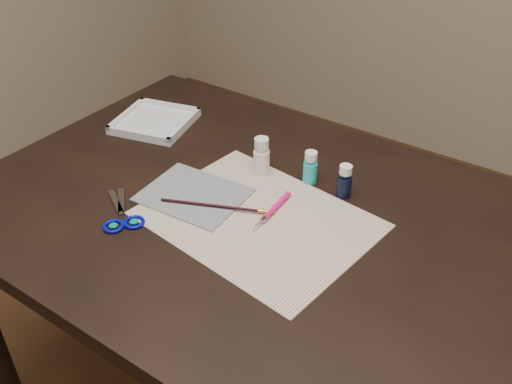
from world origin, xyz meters
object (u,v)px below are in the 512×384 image
Objects in this scene: paper at (258,219)px; scissors at (117,210)px; paint_bottle_navy at (345,181)px; palette_tray at (155,121)px; paint_bottle_white at (261,156)px; paint_bottle_cyan at (310,167)px; canvas at (194,195)px.

scissors is (-0.27, -0.15, 0.00)m from paper.
paper is at bearing -120.74° from scissors.
paint_bottle_navy is (0.11, 0.18, 0.04)m from paper.
scissors is at bearing -58.67° from palette_tray.
paint_bottle_white reaches higher than scissors.
paint_bottle_cyan is at bearing 85.15° from paper.
paper is at bearing -57.97° from paint_bottle_white.
palette_tray is at bearing 179.35° from paint_bottle_navy.
canvas is 0.17m from scissors.
paint_bottle_navy is at bearing -3.81° from paint_bottle_cyan.
paint_bottle_white is 0.53× the size of scissors.
canvas is 2.82× the size of paint_bottle_navy.
palette_tray is (-0.48, 0.19, 0.01)m from paper.
canvas is 2.38× the size of paint_bottle_white.
paint_bottle_navy reaches higher than canvas.
paint_bottle_navy is (0.21, 0.03, -0.01)m from paint_bottle_white.
palette_tray is at bearing 174.82° from paint_bottle_white.
paint_bottle_navy is at bearing 35.09° from canvas.
canvas is 0.34m from paint_bottle_navy.
paint_bottle_white is at bearing 66.86° from canvas.
canvas is at bearing -132.68° from paint_bottle_cyan.
palette_tray is (-0.49, 0.00, -0.03)m from paint_bottle_cyan.
canvas is 1.27× the size of scissors.
palette_tray is (-0.21, 0.34, 0.01)m from scissors.
scissors is (-0.17, -0.31, -0.04)m from paint_bottle_white.
palette_tray is at bearing 179.94° from paint_bottle_cyan.
canvas is at bearing -33.29° from palette_tray.
scissors is at bearing -150.57° from paper.
paint_bottle_cyan is at bearing -0.06° from palette_tray.
paper is 5.82× the size of paint_bottle_cyan.
paper is 2.43× the size of palette_tray.
scissors is at bearing -138.30° from paint_bottle_navy.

